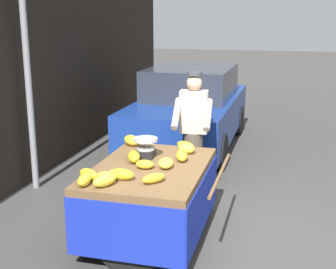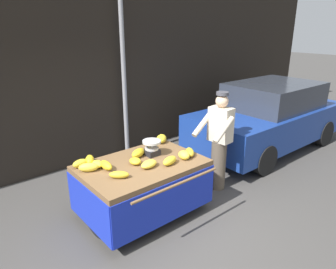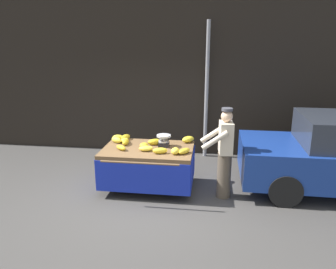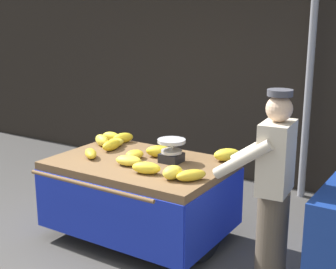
# 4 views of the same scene
# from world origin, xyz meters

# --- Properties ---
(ground_plane) EXTENTS (60.00, 60.00, 0.00)m
(ground_plane) POSITION_xyz_m (0.00, 0.00, 0.00)
(ground_plane) COLOR #423F3D
(back_wall) EXTENTS (16.00, 0.24, 4.07)m
(back_wall) POSITION_xyz_m (0.00, 3.06, 2.04)
(back_wall) COLOR black
(back_wall) RESTS_ON ground
(street_pole) EXTENTS (0.09, 0.09, 3.33)m
(street_pole) POSITION_xyz_m (1.15, 2.74, 1.66)
(street_pole) COLOR gray
(street_pole) RESTS_ON ground
(banana_cart) EXTENTS (1.77, 1.39, 0.85)m
(banana_cart) POSITION_xyz_m (0.09, 0.66, 0.63)
(banana_cart) COLOR brown
(banana_cart) RESTS_ON ground
(weighing_scale) EXTENTS (0.28, 0.28, 0.24)m
(weighing_scale) POSITION_xyz_m (0.38, 0.80, 0.96)
(weighing_scale) COLOR black
(weighing_scale) RESTS_ON banana_cart
(banana_bunch_0) EXTENTS (0.18, 0.23, 0.12)m
(banana_bunch_0) POSITION_xyz_m (0.65, 0.38, 0.91)
(banana_bunch_0) COLOR yellow
(banana_bunch_0) RESTS_ON banana_cart
(banana_bunch_1) EXTENTS (0.12, 0.27, 0.12)m
(banana_bunch_1) POSITION_xyz_m (-0.40, 0.81, 0.90)
(banana_bunch_1) COLOR gold
(banana_bunch_1) RESTS_ON banana_cart
(banana_bunch_2) EXTENTS (0.29, 0.21, 0.10)m
(banana_bunch_2) POSITION_xyz_m (0.08, 0.48, 0.90)
(banana_bunch_2) COLOR yellow
(banana_bunch_2) RESTS_ON banana_cart
(banana_bunch_3) EXTENTS (0.29, 0.24, 0.12)m
(banana_bunch_3) POSITION_xyz_m (-0.62, 0.91, 0.91)
(banana_bunch_3) COLOR yellow
(banana_bunch_3) RESTS_ON banana_cart
(banana_bunch_4) EXTENTS (0.32, 0.24, 0.12)m
(banana_bunch_4) POSITION_xyz_m (0.18, 0.88, 0.91)
(banana_bunch_4) COLOR gold
(banana_bunch_4) RESTS_ON banana_cart
(banana_bunch_5) EXTENTS (0.22, 0.27, 0.12)m
(banana_bunch_5) POSITION_xyz_m (-0.49, 1.13, 0.90)
(banana_bunch_5) COLOR gold
(banana_bunch_5) RESTS_ON banana_cart
(banana_bunch_6) EXTENTS (0.31, 0.31, 0.13)m
(banana_bunch_6) POSITION_xyz_m (0.83, 1.13, 0.91)
(banana_bunch_6) COLOR yellow
(banana_bunch_6) RESTS_ON banana_cart
(banana_bunch_7) EXTENTS (0.20, 0.24, 0.09)m
(banana_bunch_7) POSITION_xyz_m (-0.46, 0.95, 0.89)
(banana_bunch_7) COLOR yellow
(banana_bunch_7) RESTS_ON banana_cart
(banana_bunch_8) EXTENTS (0.24, 0.13, 0.11)m
(banana_bunch_8) POSITION_xyz_m (-0.64, 1.10, 0.90)
(banana_bunch_8) COLOR yellow
(banana_bunch_8) RESTS_ON banana_cart
(banana_bunch_9) EXTENTS (0.19, 0.22, 0.09)m
(banana_bunch_9) POSITION_xyz_m (0.00, 0.69, 0.89)
(banana_bunch_9) COLOR gold
(banana_bunch_9) RESTS_ON banana_cart
(banana_bunch_10) EXTENTS (0.27, 0.26, 0.09)m
(banana_bunch_10) POSITION_xyz_m (-0.40, 0.48, 0.89)
(banana_bunch_10) COLOR gold
(banana_bunch_10) RESTS_ON banana_cart
(banana_bunch_11) EXTENTS (0.30, 0.20, 0.11)m
(banana_bunch_11) POSITION_xyz_m (0.37, 0.37, 0.90)
(banana_bunch_11) COLOR yellow
(banana_bunch_11) RESTS_ON banana_cart
(banana_bunch_12) EXTENTS (0.27, 0.31, 0.10)m
(banana_bunch_12) POSITION_xyz_m (0.82, 0.43, 0.90)
(banana_bunch_12) COLOR gold
(banana_bunch_12) RESTS_ON banana_cart
(vendor_person) EXTENTS (0.61, 0.55, 1.71)m
(vendor_person) POSITION_xyz_m (1.55, 0.48, 0.87)
(vendor_person) COLOR brown
(vendor_person) RESTS_ON ground
(parked_car) EXTENTS (3.92, 1.77, 1.51)m
(parked_car) POSITION_xyz_m (3.89, 1.02, 0.75)
(parked_car) COLOR navy
(parked_car) RESTS_ON ground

